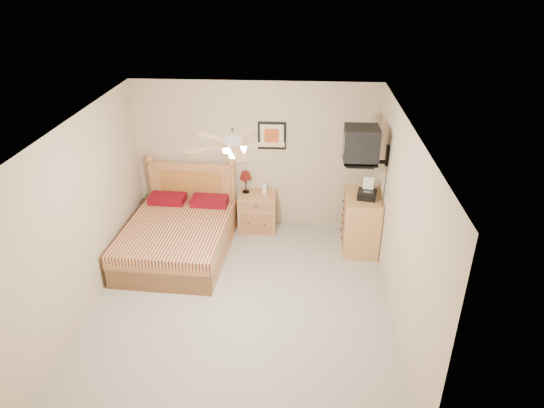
% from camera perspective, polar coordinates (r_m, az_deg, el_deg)
% --- Properties ---
extents(floor, '(4.50, 4.50, 0.00)m').
position_cam_1_polar(floor, '(6.76, -3.61, -11.46)').
color(floor, '#9D998E').
rests_on(floor, ground).
extents(ceiling, '(4.00, 4.50, 0.04)m').
position_cam_1_polar(ceiling, '(5.55, -4.36, 9.12)').
color(ceiling, white).
rests_on(ceiling, ground).
extents(wall_back, '(4.00, 0.04, 2.50)m').
position_cam_1_polar(wall_back, '(8.08, -1.92, 5.65)').
color(wall_back, '#C0AA8E').
rests_on(wall_back, ground).
extents(wall_front, '(4.00, 0.04, 2.50)m').
position_cam_1_polar(wall_front, '(4.27, -7.94, -17.13)').
color(wall_front, '#C0AA8E').
rests_on(wall_front, ground).
extents(wall_left, '(0.04, 4.50, 2.50)m').
position_cam_1_polar(wall_left, '(6.61, -21.40, -1.48)').
color(wall_left, '#C0AA8E').
rests_on(wall_left, ground).
extents(wall_right, '(0.04, 4.50, 2.50)m').
position_cam_1_polar(wall_right, '(6.14, 14.93, -2.72)').
color(wall_right, '#C0AA8E').
rests_on(wall_right, ground).
extents(bed, '(1.61, 2.06, 1.28)m').
position_cam_1_polar(bed, '(7.53, -11.29, -1.73)').
color(bed, '#AE6634').
rests_on(bed, ground).
extents(nightstand, '(0.62, 0.47, 0.67)m').
position_cam_1_polar(nightstand, '(8.24, -1.71, -0.92)').
color(nightstand, '#AA6D43').
rests_on(nightstand, ground).
extents(table_lamp, '(0.21, 0.21, 0.38)m').
position_cam_1_polar(table_lamp, '(8.08, -3.12, 2.63)').
color(table_lamp, '#5B1411').
rests_on(table_lamp, nightstand).
extents(lotion_bottle, '(0.09, 0.09, 0.23)m').
position_cam_1_polar(lotion_bottle, '(8.03, -0.89, 1.89)').
color(lotion_bottle, white).
rests_on(lotion_bottle, nightstand).
extents(framed_picture, '(0.46, 0.04, 0.46)m').
position_cam_1_polar(framed_picture, '(7.91, -0.01, 8.05)').
color(framed_picture, black).
rests_on(framed_picture, wall_back).
extents(dresser, '(0.58, 0.81, 0.93)m').
position_cam_1_polar(dresser, '(7.77, 10.45, -2.15)').
color(dresser, '#C3824B').
rests_on(dresser, ground).
extents(fax_machine, '(0.33, 0.35, 0.30)m').
position_cam_1_polar(fax_machine, '(7.44, 11.18, 1.73)').
color(fax_machine, black).
rests_on(fax_machine, dresser).
extents(magazine_lower, '(0.24, 0.32, 0.03)m').
position_cam_1_polar(magazine_lower, '(7.82, 10.54, 1.98)').
color(magazine_lower, '#C1B69A').
rests_on(magazine_lower, dresser).
extents(magazine_upper, '(0.28, 0.31, 0.02)m').
position_cam_1_polar(magazine_upper, '(7.80, 10.58, 2.10)').
color(magazine_upper, tan).
rests_on(magazine_upper, magazine_lower).
extents(wall_tv, '(0.56, 0.46, 0.58)m').
position_cam_1_polar(wall_tv, '(7.06, 11.66, 6.71)').
color(wall_tv, black).
rests_on(wall_tv, wall_right).
extents(ceiling_fan, '(1.14, 1.14, 0.28)m').
position_cam_1_polar(ceiling_fan, '(5.41, -4.59, 7.05)').
color(ceiling_fan, white).
rests_on(ceiling_fan, ceiling).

